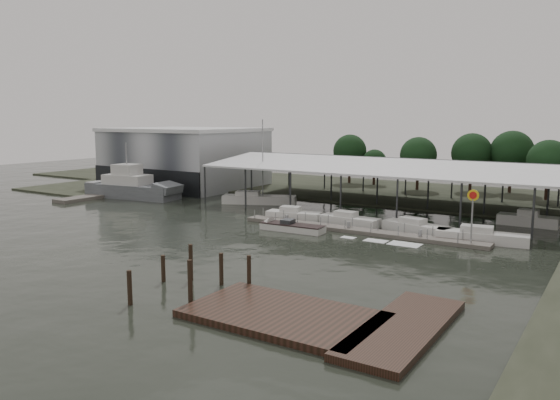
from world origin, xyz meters
The scene contains 18 objects.
ground centered at (0.00, 0.00, 0.00)m, with size 200.00×200.00×0.00m, color black.
land_strip_far centered at (0.00, 42.00, 0.10)m, with size 140.00×30.00×0.30m.
land_strip_west centered at (-40.00, 30.00, 0.10)m, with size 20.00×40.00×0.30m.
storage_warehouse centered at (-28.00, 29.94, 5.29)m, with size 24.50×20.50×10.50m.
covered_boat_shed centered at (17.00, 28.00, 6.13)m, with size 58.24×24.00×6.96m.
trawler_dock centered at (-30.00, 14.00, 0.25)m, with size 3.00×18.00×0.50m.
floating_dock centered at (15.00, 10.00, 0.20)m, with size 28.00×2.00×1.40m.
shell_fuel_sign centered at (27.00, 9.99, 3.93)m, with size 1.10×0.18×5.55m.
boardwalk_platform centered at (24.55, -15.27, 0.20)m, with size 15.00×12.00×0.50m.
grey_trawler centered at (-25.15, 14.81, 1.58)m, with size 16.18×6.54×8.84m.
white_sailboat centered at (-5.48, 20.51, 0.64)m, with size 10.67×6.73×12.29m.
speedboat_underway centered at (8.09, 6.75, 0.39)m, with size 18.98×2.97×2.00m.
moored_cruiser_0 centered at (5.47, 12.42, 0.61)m, with size 6.97×3.40×1.70m.
moored_cruiser_1 centered at (12.61, 13.00, 0.61)m, with size 7.25×2.70×1.70m.
moored_cruiser_2 centered at (20.52, 13.13, 0.61)m, with size 8.04×4.09×1.70m.
moored_cruiser_3 centered at (27.45, 12.27, 0.61)m, with size 8.98×3.35×1.70m.
mooring_pilings centered at (13.52, -14.84, 0.98)m, with size 6.73×7.55×3.70m.
horizon_tree_line centered at (24.41, 48.23, 6.11)m, with size 66.71×12.03×10.28m.
Camera 1 is at (39.30, -43.32, 12.35)m, focal length 35.00 mm.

